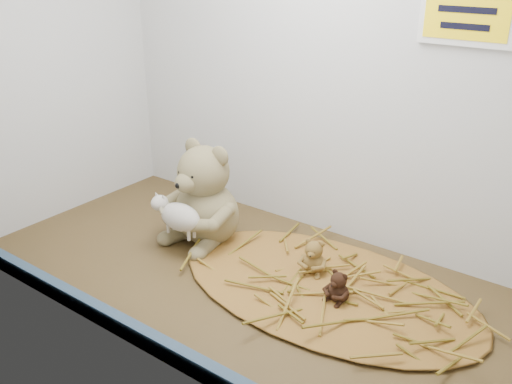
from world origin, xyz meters
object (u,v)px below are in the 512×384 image
Objects in this scene: mini_teddy_tan at (314,255)px; main_teddy at (206,193)px; mini_teddy_brown at (339,285)px; toy_lamb at (180,217)px.

main_teddy is at bearing 168.43° from mini_teddy_tan.
mini_teddy_brown is (39.13, -5.38, -7.80)cm from main_teddy.
main_teddy reaches higher than mini_teddy_tan.
mini_teddy_tan is at bearing 156.09° from mini_teddy_brown.
main_teddy is 30.40cm from mini_teddy_tan.
mini_teddy_tan is at bearing 18.54° from toy_lamb.
main_teddy is 3.76× the size of mini_teddy_brown.
mini_teddy_tan is 11.55cm from mini_teddy_brown.
mini_teddy_tan is (29.51, 9.89, -4.24)cm from toy_lamb.
mini_teddy_brown is at bearing -46.97° from mini_teddy_tan.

